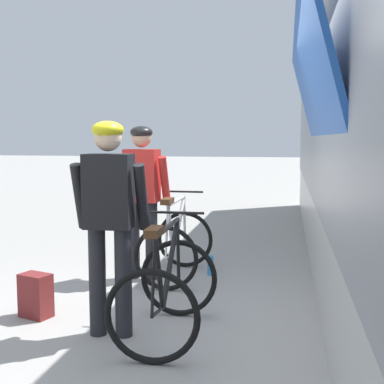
% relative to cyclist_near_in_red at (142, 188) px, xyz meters
% --- Properties ---
extents(ground_plane, '(80.00, 80.00, 0.00)m').
position_rel_cyclist_near_in_red_xyz_m(ground_plane, '(0.71, -1.65, -1.05)').
color(ground_plane, '#A09E99').
extents(cyclist_near_in_red, '(0.63, 0.34, 1.76)m').
position_rel_cyclist_near_in_red_xyz_m(cyclist_near_in_red, '(0.00, 0.00, 0.00)').
color(cyclist_near_in_red, '#232328').
rests_on(cyclist_near_in_red, ground).
extents(cyclist_far_in_dark, '(0.62, 0.33, 1.76)m').
position_rel_cyclist_near_in_red_xyz_m(cyclist_far_in_dark, '(0.22, -1.69, 0.00)').
color(cyclist_far_in_dark, '#232328').
rests_on(cyclist_far_in_dark, ground).
extents(bicycle_near_white, '(0.71, 1.08, 0.99)m').
position_rel_cyclist_near_in_red_xyz_m(bicycle_near_white, '(0.38, 0.08, -0.65)').
color(bicycle_near_white, black).
rests_on(bicycle_near_white, ground).
extents(bicycle_far_black, '(0.74, 1.09, 0.99)m').
position_rel_cyclist_near_in_red_xyz_m(bicycle_far_black, '(0.69, -1.66, -0.65)').
color(bicycle_far_black, black).
rests_on(bicycle_far_black, ground).
extents(backpack_on_platform, '(0.32, 0.26, 0.40)m').
position_rel_cyclist_near_in_red_xyz_m(backpack_on_platform, '(-0.60, -1.42, -0.85)').
color(backpack_on_platform, maroon).
rests_on(backpack_on_platform, ground).
extents(water_bottle_near_the_bikes, '(0.07, 0.07, 0.23)m').
position_rel_cyclist_near_in_red_xyz_m(water_bottle_near_the_bikes, '(0.75, 0.28, -0.94)').
color(water_bottle_near_the_bikes, '#338CCC').
rests_on(water_bottle_near_the_bikes, ground).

